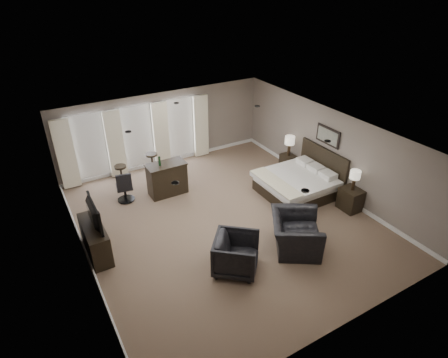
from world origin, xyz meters
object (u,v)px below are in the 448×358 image
tv (92,223)px  bar_stool_right (152,165)px  lamp_near (354,180)px  nightstand_far (288,162)px  bed (296,176)px  armchair_near (296,228)px  nightstand_near (350,199)px  armchair_far (236,253)px  bar_stool_left (122,177)px  bar_counter (167,179)px  dresser (95,240)px  lamp_far (289,146)px  desk_chair (124,186)px

tv → bar_stool_right: tv is taller
lamp_near → nightstand_far: bearing=90.0°
bed → nightstand_far: 1.75m
bar_stool_right → armchair_near: bearing=-71.8°
nightstand_near → bar_stool_right: 6.45m
armchair_near → armchair_far: armchair_near is taller
tv → armchair_far: (2.69, -2.23, -0.41)m
armchair_far → bar_stool_left: armchair_far is taller
armchair_far → bar_stool_left: size_ratio=1.28×
armchair_near → bar_counter: size_ratio=1.14×
bed → bar_stool_left: 5.50m
nightstand_near → dresser: 7.14m
lamp_far → bar_stool_left: (-5.42, 1.67, -0.50)m
tv → bar_counter: 3.20m
bar_stool_right → armchair_far: bearing=-89.5°
bar_stool_right → lamp_far: bearing=-24.4°
lamp_near → dresser: lamp_near is taller
nightstand_near → bar_stool_left: bearing=139.8°
lamp_near → armchair_near: lamp_near is taller
bed → bar_stool_left: bed is taller
bed → armchair_far: (-3.34, -1.93, -0.16)m
dresser → tv: (0.00, 0.00, 0.49)m
nightstand_far → tv: 7.04m
nightstand_far → armchair_near: armchair_near is taller
dresser → armchair_near: bearing=-27.4°
nightstand_far → bar_stool_left: 5.67m
nightstand_near → lamp_far: 2.95m
armchair_near → desk_chair: 5.28m
dresser → tv: 0.49m
armchair_far → bar_stool_left: 5.19m
tv → armchair_near: 4.97m
dresser → bar_counter: 3.18m
nightstand_far → armchair_near: size_ratio=0.40×
lamp_near → tv: (-6.92, 1.75, -0.06)m
bed → armchair_far: bed is taller
nightstand_far → armchair_far: (-4.23, -3.38, 0.23)m
nightstand_near → lamp_far: bearing=90.0°
nightstand_near → bar_stool_right: bar_stool_right is taller
nightstand_near → desk_chair: size_ratio=0.66×
nightstand_near → lamp_far: size_ratio=0.96×
nightstand_far → armchair_near: 4.27m
lamp_far → armchair_far: lamp_far is taller
armchair_far → tv: bearing=90.4°
armchair_far → bar_counter: 4.00m
bed → bar_counter: bearing=148.7°
nightstand_far → tv: tv is taller
dresser → bar_stool_right: (2.65, 3.09, -0.00)m
bar_counter → desk_chair: bearing=168.7°
tv → bar_stool_left: size_ratio=1.44×
nightstand_near → lamp_near: (0.00, 0.00, 0.64)m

